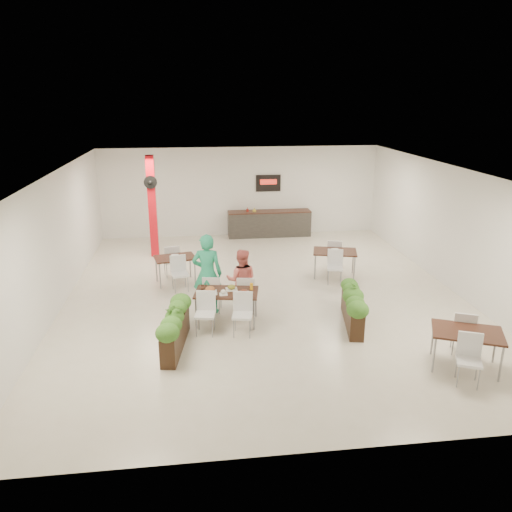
# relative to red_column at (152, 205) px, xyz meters

# --- Properties ---
(ground) EXTENTS (12.00, 12.00, 0.00)m
(ground) POSITION_rel_red_column_xyz_m (3.00, -3.79, -1.64)
(ground) COLOR beige
(ground) RESTS_ON ground
(room_shell) EXTENTS (10.10, 12.10, 3.22)m
(room_shell) POSITION_rel_red_column_xyz_m (3.00, -3.79, 0.36)
(room_shell) COLOR white
(room_shell) RESTS_ON ground
(red_column) EXTENTS (0.40, 0.41, 3.20)m
(red_column) POSITION_rel_red_column_xyz_m (0.00, 0.00, 0.00)
(red_column) COLOR red
(red_column) RESTS_ON ground
(service_counter) EXTENTS (3.00, 0.64, 2.20)m
(service_counter) POSITION_rel_red_column_xyz_m (4.00, 1.86, -1.15)
(service_counter) COLOR #2A2825
(service_counter) RESTS_ON ground
(main_table) EXTENTS (1.52, 1.81, 0.92)m
(main_table) POSITION_rel_red_column_xyz_m (1.93, -5.28, -1.01)
(main_table) COLOR #321910
(main_table) RESTS_ON ground
(diner_man) EXTENTS (0.77, 0.58, 1.92)m
(diner_man) POSITION_rel_red_column_xyz_m (1.54, -4.63, -0.68)
(diner_man) COLOR #25A173
(diner_man) RESTS_ON ground
(diner_woman) EXTENTS (0.83, 0.70, 1.52)m
(diner_woman) POSITION_rel_red_column_xyz_m (2.34, -4.63, -0.88)
(diner_woman) COLOR #EE7069
(diner_woman) RESTS_ON ground
(planter_left) EXTENTS (0.62, 1.86, 0.98)m
(planter_left) POSITION_rel_red_column_xyz_m (0.82, -6.35, -1.14)
(planter_left) COLOR black
(planter_left) RESTS_ON ground
(planter_right) EXTENTS (0.68, 1.87, 0.99)m
(planter_right) POSITION_rel_red_column_xyz_m (4.73, -5.72, -1.15)
(planter_right) COLOR black
(planter_right) RESTS_ON ground
(side_table_a) EXTENTS (1.20, 1.67, 0.92)m
(side_table_a) POSITION_rel_red_column_xyz_m (0.72, -2.59, -1.02)
(side_table_a) COLOR #321910
(side_table_a) RESTS_ON ground
(side_table_b) EXTENTS (1.37, 1.67, 0.92)m
(side_table_b) POSITION_rel_red_column_xyz_m (5.19, -2.61, -1.01)
(side_table_b) COLOR #321910
(side_table_b) RESTS_ON ground
(side_table_c) EXTENTS (1.48, 1.65, 0.92)m
(side_table_c) POSITION_rel_red_column_xyz_m (6.25, -7.82, -1.01)
(side_table_c) COLOR #321910
(side_table_c) RESTS_ON ground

